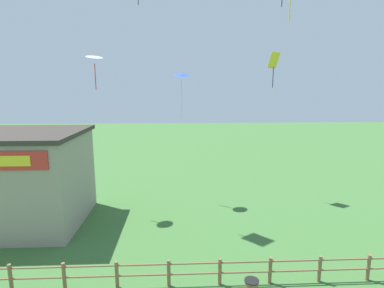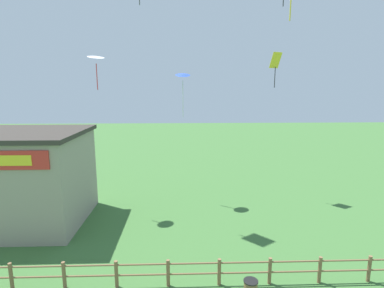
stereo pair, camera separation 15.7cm
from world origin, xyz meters
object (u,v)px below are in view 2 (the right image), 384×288
at_px(kite_white_delta, 96,58).
at_px(kite_yellow_diamond, 276,63).
at_px(kite_blue_delta, 183,77).
at_px(seaside_building, 27,178).

bearing_deg(kite_white_delta, kite_yellow_diamond, 11.25).
xyz_separation_m(kite_blue_delta, kite_white_delta, (-5.12, -1.61, 1.03)).
xyz_separation_m(kite_white_delta, kite_yellow_diamond, (11.42, 2.27, -0.11)).
height_order(kite_white_delta, kite_yellow_diamond, kite_yellow_diamond).
distance_m(kite_white_delta, kite_yellow_diamond, 11.64).
height_order(kite_blue_delta, kite_yellow_diamond, kite_yellow_diamond).
xyz_separation_m(seaside_building, kite_yellow_diamond, (15.14, 4.18, 6.62)).
bearing_deg(seaside_building, kite_blue_delta, 21.69).
distance_m(seaside_building, kite_white_delta, 7.93).
distance_m(kite_blue_delta, kite_yellow_diamond, 6.40).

